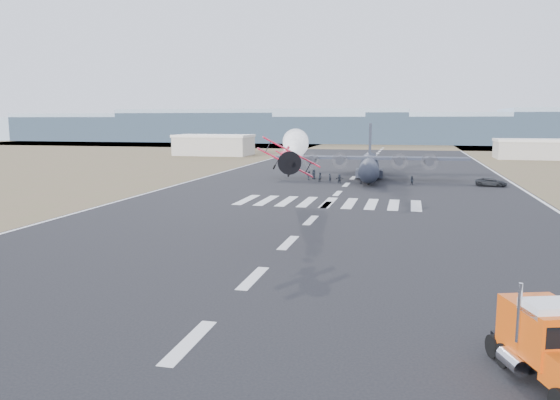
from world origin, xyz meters
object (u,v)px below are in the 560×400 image
(transport_aircraft, at_px, (369,164))
(crew_f, at_px, (339,179))
(aerobatic_biplane, at_px, (286,158))
(crew_e, at_px, (314,174))
(crew_c, at_px, (309,175))
(crew_d, at_px, (361,179))
(crew_g, at_px, (377,176))
(support_vehicle, at_px, (491,182))
(hangar_right, at_px, (531,149))
(hangar_left, at_px, (214,145))
(crew_a, at_px, (330,178))
(crew_h, at_px, (412,181))
(crew_b, at_px, (320,177))
(semi_truck, at_px, (552,343))

(transport_aircraft, xyz_separation_m, crew_f, (-4.64, -10.04, -1.97))
(aerobatic_biplane, xyz_separation_m, transport_aircraft, (3.69, 58.49, -5.12))
(crew_e, bearing_deg, crew_c, -78.64)
(crew_d, relative_size, crew_g, 0.90)
(support_vehicle, bearing_deg, hangar_right, -5.50)
(hangar_left, distance_m, crew_a, 85.18)
(hangar_left, height_order, crew_e, hangar_left)
(crew_d, bearing_deg, hangar_right, 114.32)
(crew_e, height_order, crew_f, crew_e)
(hangar_left, height_order, crew_g, hangar_left)
(crew_a, distance_m, crew_h, 14.90)
(crew_e, bearing_deg, support_vehicle, 32.59)
(crew_g, bearing_deg, crew_d, -134.42)
(aerobatic_biplane, height_order, crew_e, aerobatic_biplane)
(hangar_left, distance_m, support_vehicle, 103.70)
(crew_b, xyz_separation_m, crew_d, (7.69, -1.45, -0.06))
(crew_f, height_order, crew_g, crew_g)
(semi_truck, bearing_deg, crew_c, 89.10)
(crew_b, bearing_deg, support_vehicle, -60.17)
(transport_aircraft, bearing_deg, crew_d, -97.93)
(hangar_left, height_order, transport_aircraft, transport_aircraft)
(aerobatic_biplane, xyz_separation_m, crew_g, (5.56, 54.83, -7.04))
(hangar_right, bearing_deg, semi_truck, -100.81)
(crew_a, relative_size, crew_f, 1.00)
(semi_truck, height_order, crew_a, semi_truck)
(hangar_right, height_order, crew_f, hangar_right)
(crew_b, height_order, crew_c, crew_c)
(semi_truck, height_order, crew_b, semi_truck)
(hangar_left, distance_m, crew_d, 89.51)
(semi_truck, relative_size, aerobatic_biplane, 1.51)
(hangar_left, xyz_separation_m, crew_b, (46.72, -69.57, -2.55))
(aerobatic_biplane, height_order, support_vehicle, aerobatic_biplane)
(transport_aircraft, xyz_separation_m, crew_c, (-11.18, -5.42, -1.93))
(transport_aircraft, distance_m, crew_h, 13.07)
(hangar_left, distance_m, crew_g, 86.30)
(crew_h, bearing_deg, semi_truck, -58.69)
(hangar_left, xyz_separation_m, crew_c, (43.97, -66.48, -2.55))
(transport_aircraft, height_order, support_vehicle, transport_aircraft)
(support_vehicle, xyz_separation_m, crew_b, (-30.25, -0.12, 0.12))
(crew_a, distance_m, crew_b, 1.89)
(hangar_left, bearing_deg, crew_a, -55.21)
(transport_aircraft, bearing_deg, crew_g, -66.64)
(aerobatic_biplane, bearing_deg, semi_truck, -65.39)
(hangar_left, xyz_separation_m, crew_f, (50.51, -71.09, -2.59))
(crew_h, bearing_deg, crew_a, -157.16)
(crew_d, bearing_deg, aerobatic_biplane, -39.34)
(semi_truck, distance_m, crew_e, 84.05)
(semi_truck, height_order, crew_f, semi_truck)
(crew_c, distance_m, crew_e, 1.54)
(aerobatic_biplane, relative_size, crew_g, 3.21)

